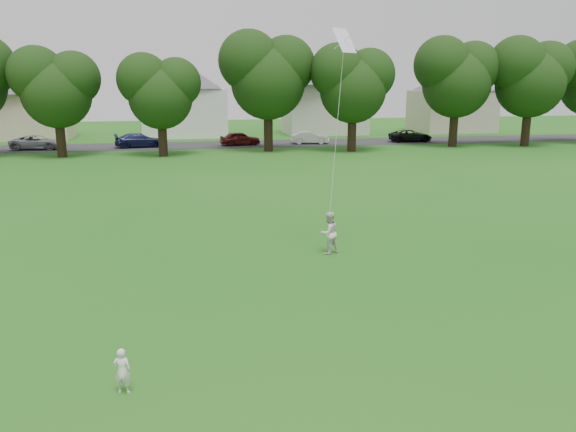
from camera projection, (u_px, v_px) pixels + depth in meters
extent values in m
plane|color=#195B14|center=(235.00, 335.00, 13.02)|extent=(160.00, 160.00, 0.00)
cube|color=#2D2D30|center=(188.00, 145.00, 53.09)|extent=(90.00, 7.00, 0.01)
imported|color=white|center=(122.00, 371.00, 10.47)|extent=(0.37, 0.29, 0.91)
imported|color=silver|center=(329.00, 233.00, 19.11)|extent=(0.88, 0.80, 1.46)
plane|color=white|center=(344.00, 40.00, 17.67)|extent=(1.00, 0.88, 0.77)
cylinder|color=white|center=(336.00, 135.00, 18.35)|extent=(0.01, 0.01, 5.98)
cylinder|color=black|center=(61.00, 136.00, 44.28)|extent=(0.72, 0.72, 3.32)
cylinder|color=black|center=(163.00, 136.00, 44.89)|extent=(0.71, 0.71, 3.14)
cylinder|color=black|center=(268.00, 128.00, 48.11)|extent=(0.78, 0.78, 3.92)
cylinder|color=black|center=(352.00, 131.00, 48.02)|extent=(0.74, 0.74, 3.50)
cylinder|color=black|center=(454.00, 126.00, 51.74)|extent=(0.77, 0.77, 3.84)
cylinder|color=black|center=(526.00, 125.00, 52.05)|extent=(0.77, 0.77, 3.85)
imported|color=gray|center=(37.00, 142.00, 49.48)|extent=(4.66, 2.44, 1.25)
imported|color=#121639|center=(140.00, 140.00, 51.16)|extent=(4.63, 2.36, 1.29)
imported|color=#4F120F|center=(240.00, 138.00, 52.93)|extent=(3.93, 1.97, 1.28)
imported|color=silver|center=(310.00, 138.00, 54.24)|extent=(3.77, 1.75, 1.19)
imported|color=black|center=(410.00, 136.00, 56.24)|extent=(4.40, 2.28, 1.18)
cube|color=beige|center=(30.00, 116.00, 59.03)|extent=(8.17, 6.37, 4.66)
pyramid|color=#4F4C51|center=(25.00, 68.00, 57.90)|extent=(11.78, 11.78, 2.56)
cube|color=white|center=(184.00, 112.00, 62.04)|extent=(8.95, 7.55, 5.16)
pyramid|color=#4F4C51|center=(182.00, 62.00, 60.80)|extent=(12.91, 12.91, 2.84)
cube|color=beige|center=(324.00, 109.00, 65.07)|extent=(8.95, 6.62, 5.60)
pyramid|color=#4F4C51|center=(325.00, 57.00, 63.72)|extent=(12.91, 12.91, 3.08)
cube|color=beige|center=(451.00, 111.00, 68.22)|extent=(8.73, 7.17, 4.87)
pyramid|color=#4F4C51|center=(454.00, 68.00, 67.05)|extent=(12.59, 12.59, 2.68)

